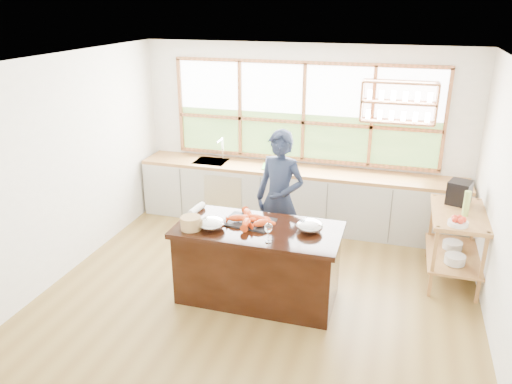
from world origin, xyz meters
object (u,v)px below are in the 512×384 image
at_px(island, 258,263).
at_px(espresso_machine, 459,192).
at_px(wicker_basket, 191,223).
at_px(cook, 280,199).

relative_size(island, espresso_machine, 6.37).
distance_m(espresso_machine, wicker_basket, 3.32).
bearing_deg(cook, wicker_basket, -108.45).
bearing_deg(wicker_basket, cook, 57.51).
relative_size(espresso_machine, wicker_basket, 1.27).
height_order(cook, wicker_basket, cook).
relative_size(island, wicker_basket, 8.12).
distance_m(island, cook, 1.00).
bearing_deg(cook, espresso_machine, 26.89).
xyz_separation_m(island, wicker_basket, (-0.70, -0.25, 0.52)).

